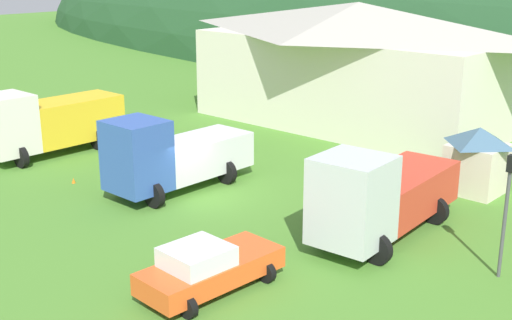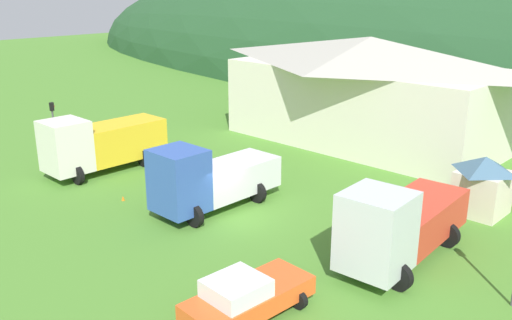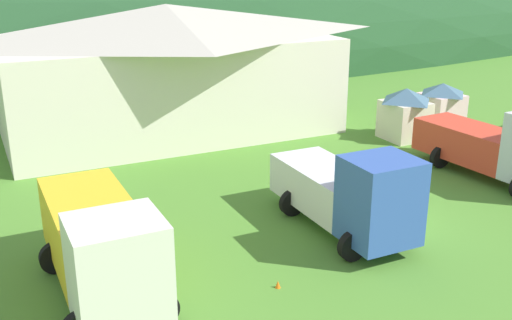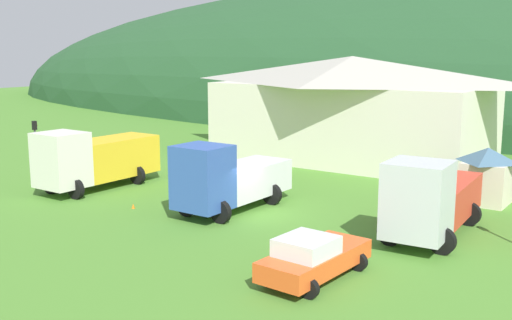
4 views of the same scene
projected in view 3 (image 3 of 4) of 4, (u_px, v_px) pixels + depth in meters
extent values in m
plane|color=#4C842D|center=(379.00, 225.00, 23.99)|extent=(200.00, 200.00, 0.00)
ellipsoid|color=#234C28|center=(92.00, 46.00, 71.19)|extent=(178.47, 60.00, 35.13)
cube|color=silver|center=(169.00, 86.00, 35.88)|extent=(18.91, 9.77, 5.60)
pyramid|color=#B7B2A3|center=(166.00, 21.00, 34.67)|extent=(20.42, 10.55, 1.96)
cube|color=beige|center=(404.00, 120.00, 34.94)|extent=(2.26, 2.37, 2.22)
pyramid|color=#42667F|center=(406.00, 95.00, 34.45)|extent=(2.45, 2.56, 0.78)
cube|color=beige|center=(441.00, 110.00, 37.88)|extent=(2.26, 2.28, 1.97)
pyramid|color=#42667F|center=(443.00, 89.00, 37.45)|extent=(2.44, 2.46, 0.69)
cube|color=silver|center=(118.00, 271.00, 16.33)|extent=(2.51, 2.31, 3.02)
cube|color=black|center=(118.00, 251.00, 16.02)|extent=(1.35, 1.85, 0.97)
cube|color=gold|center=(91.00, 230.00, 19.66)|extent=(2.51, 5.24, 2.26)
cylinder|color=black|center=(160.00, 309.00, 17.27)|extent=(1.10, 0.30, 1.10)
cylinder|color=black|center=(121.00, 244.00, 21.15)|extent=(1.10, 0.30, 1.10)
cylinder|color=black|center=(56.00, 258.00, 20.24)|extent=(1.10, 0.30, 1.10)
cube|color=#3356AD|center=(380.00, 200.00, 20.99)|extent=(2.42, 2.20, 3.06)
cube|color=black|center=(383.00, 183.00, 20.68)|extent=(1.30, 1.76, 0.98)
cube|color=silver|center=(325.00, 186.00, 24.26)|extent=(2.42, 4.95, 1.63)
cylinder|color=black|center=(401.00, 234.00, 21.92)|extent=(1.10, 0.30, 1.10)
cylinder|color=black|center=(352.00, 246.00, 21.05)|extent=(1.10, 0.30, 1.10)
cylinder|color=black|center=(336.00, 194.00, 25.59)|extent=(1.10, 0.30, 1.10)
cylinder|color=black|center=(292.00, 203.00, 24.72)|extent=(1.10, 0.30, 1.10)
cube|color=red|center=(469.00, 143.00, 29.90)|extent=(2.80, 5.54, 1.64)
cylinder|color=black|center=(470.00, 151.00, 31.33)|extent=(1.10, 0.30, 1.10)
cylinder|color=black|center=(440.00, 157.00, 30.32)|extent=(1.10, 0.30, 1.10)
cone|color=orange|center=(278.00, 288.00, 19.45)|extent=(0.36, 0.36, 0.50)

